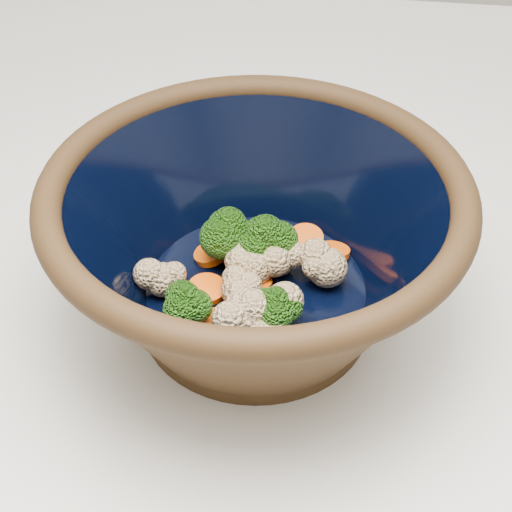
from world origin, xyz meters
name	(u,v)px	position (x,y,z in m)	size (l,w,h in m)	color
mixing_bowl	(256,243)	(-0.10, -0.07, 0.98)	(0.39, 0.39, 0.14)	black
vegetable_pile	(252,269)	(-0.11, -0.08, 0.95)	(0.16, 0.15, 0.06)	#608442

